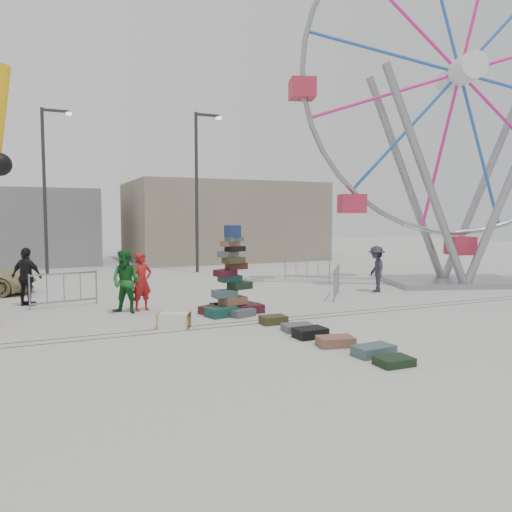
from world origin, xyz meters
name	(u,v)px	position (x,y,z in m)	size (l,w,h in m)	color
ground	(241,331)	(0.00, 0.00, 0.00)	(90.00, 90.00, 0.00)	#9E9E99
track_line_near	(232,326)	(0.00, 0.60, 0.00)	(40.00, 0.04, 0.01)	#47443F
track_line_far	(226,323)	(0.00, 1.00, 0.00)	(40.00, 0.04, 0.01)	#47443F
building_right	(223,221)	(7.00, 20.00, 2.50)	(12.00, 8.00, 5.00)	gray
building_left	(6,227)	(-6.00, 22.00, 2.20)	(10.00, 8.00, 4.40)	gray
lamp_post_right	(198,184)	(3.09, 13.00, 4.48)	(1.41, 0.25, 8.00)	#2D2D30
lamp_post_left	(46,182)	(-3.91, 15.00, 4.48)	(1.41, 0.25, 8.00)	#2D2D30
suitcase_tower	(232,289)	(0.63, 2.18, 0.72)	(1.86, 1.64, 2.57)	#184842
ferris_wheel	(459,101)	(11.39, 4.25, 7.51)	(12.50, 4.81, 15.26)	gray
steamer_trunk	(174,320)	(-1.40, 1.04, 0.19)	(0.80, 0.46, 0.37)	silver
row_case_0	(273,320)	(1.12, 0.43, 0.11)	(0.67, 0.48, 0.21)	#39381C
row_case_1	(298,328)	(1.29, -0.59, 0.09)	(0.73, 0.55, 0.18)	#54585B
row_case_2	(310,333)	(1.23, -1.29, 0.12)	(0.74, 0.51, 0.23)	black
row_case_3	(336,341)	(1.34, -2.18, 0.11)	(0.78, 0.51, 0.21)	brown
row_case_4	(374,350)	(1.64, -3.13, 0.11)	(0.83, 0.49, 0.21)	#435D60
row_case_5	(394,361)	(1.57, -3.83, 0.08)	(0.68, 0.50, 0.16)	black
barricade_dummy_c	(64,290)	(-3.76, 5.31, 0.55)	(2.00, 0.10, 1.10)	gray
barricade_wheel_front	(336,282)	(4.99, 3.32, 0.55)	(2.00, 0.10, 1.10)	gray
barricade_wheel_back	(307,268)	(6.43, 7.85, 0.55)	(2.00, 0.10, 1.10)	gray
pedestrian_red	(142,282)	(-1.66, 3.73, 0.87)	(0.64, 0.42, 1.74)	#A61718
pedestrian_green	(126,282)	(-2.16, 3.51, 0.93)	(0.91, 0.71, 1.86)	#175E22
pedestrian_black	(27,277)	(-4.81, 6.03, 0.93)	(1.08, 0.45, 1.85)	black
pedestrian_grey	(376,269)	(7.12, 3.87, 0.87)	(1.12, 0.64, 1.73)	#242630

